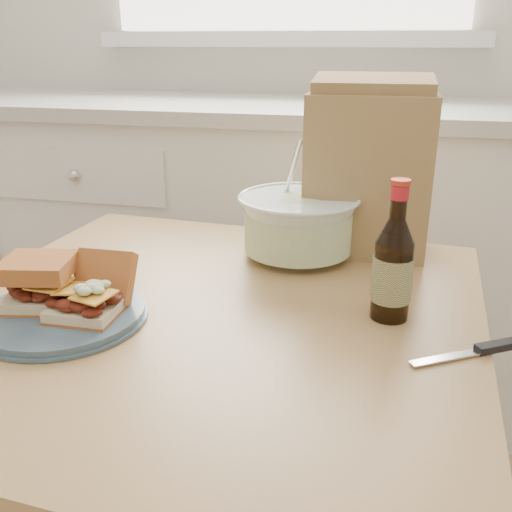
% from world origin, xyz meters
% --- Properties ---
extents(cabinet_run, '(2.50, 0.64, 0.94)m').
position_xyz_m(cabinet_run, '(-0.00, 1.70, 0.47)').
color(cabinet_run, silver).
rests_on(cabinet_run, ground).
extents(dining_table, '(0.91, 0.91, 0.72)m').
position_xyz_m(dining_table, '(0.12, 0.71, 0.61)').
color(dining_table, '#AD7B52').
rests_on(dining_table, ground).
extents(plate, '(0.25, 0.25, 0.02)m').
position_xyz_m(plate, '(-0.08, 0.62, 0.72)').
color(plate, '#415869').
rests_on(plate, dining_table).
extents(sandwich_left, '(0.12, 0.11, 0.08)m').
position_xyz_m(sandwich_left, '(-0.12, 0.64, 0.77)').
color(sandwich_left, beige).
rests_on(sandwich_left, plate).
extents(sandwich_right, '(0.10, 0.14, 0.08)m').
position_xyz_m(sandwich_right, '(-0.03, 0.64, 0.76)').
color(sandwich_right, beige).
rests_on(sandwich_right, plate).
extents(coleslaw_bowl, '(0.24, 0.24, 0.24)m').
position_xyz_m(coleslaw_bowl, '(0.22, 0.98, 0.78)').
color(coleslaw_bowl, white).
rests_on(coleslaw_bowl, dining_table).
extents(beer_bottle, '(0.06, 0.06, 0.22)m').
position_xyz_m(beer_bottle, '(0.41, 0.75, 0.80)').
color(beer_bottle, black).
rests_on(beer_bottle, dining_table).
extents(knife, '(0.15, 0.10, 0.01)m').
position_xyz_m(knife, '(0.54, 0.67, 0.72)').
color(knife, silver).
rests_on(knife, dining_table).
extents(paper_bag, '(0.24, 0.16, 0.31)m').
position_xyz_m(paper_bag, '(0.35, 1.05, 0.87)').
color(paper_bag, olive).
rests_on(paper_bag, dining_table).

